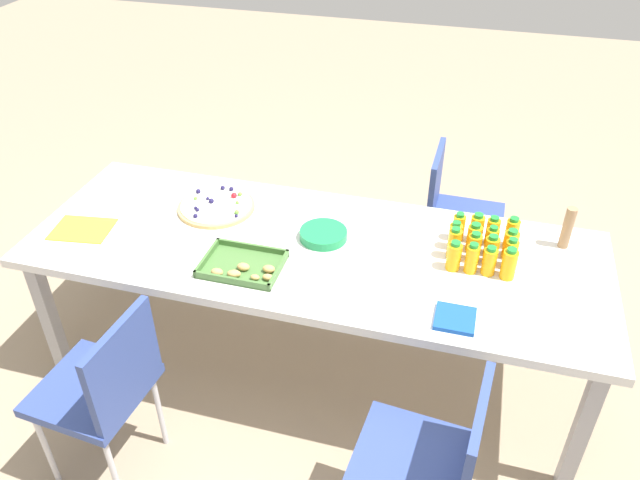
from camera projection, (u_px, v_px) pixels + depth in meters
The scene contains 27 objects.
ground_plane at pixel (314, 364), 3.14m from camera, with size 12.00×12.00×0.00m, color gray.
party_table at pixel (313, 256), 2.75m from camera, with size 2.51×0.91×0.73m.
chair_far_left at pixel (433, 460), 2.10m from camera, with size 0.44×0.44×0.83m.
chair_far_right at pixel (105, 385), 2.37m from camera, with size 0.43×0.43×0.83m.
chair_near_left at pixel (454, 210), 3.39m from camera, with size 0.41×0.41×0.83m.
juice_bottle_0 at pixel (512, 233), 2.68m from camera, with size 0.06×0.06×0.15m.
juice_bottle_1 at pixel (492, 231), 2.70m from camera, with size 0.06×0.06×0.14m.
juice_bottle_2 at pixel (477, 228), 2.71m from camera, with size 0.06×0.06×0.14m.
juice_bottle_3 at pixel (459, 227), 2.73m from camera, with size 0.05×0.05×0.13m.
juice_bottle_4 at pixel (510, 244), 2.62m from camera, with size 0.06×0.06×0.14m.
juice_bottle_5 at pixel (491, 241), 2.63m from camera, with size 0.05×0.05×0.14m.
juice_bottle_6 at pixel (474, 238), 2.66m from camera, with size 0.06×0.06×0.13m.
juice_bottle_7 at pixel (455, 236), 2.67m from camera, with size 0.05×0.05×0.13m.
juice_bottle_8 at pixel (511, 254), 2.56m from camera, with size 0.05×0.05×0.14m.
juice_bottle_9 at pixel (491, 251), 2.58m from camera, with size 0.06×0.06×0.14m.
juice_bottle_10 at pixel (474, 248), 2.60m from camera, with size 0.06×0.06×0.14m.
juice_bottle_11 at pixel (454, 244), 2.61m from camera, with size 0.06×0.06×0.15m.
juice_bottle_12 at pixel (509, 264), 2.50m from camera, with size 0.06×0.06×0.14m.
juice_bottle_13 at pixel (489, 261), 2.53m from camera, with size 0.06×0.06×0.13m.
juice_bottle_14 at pixel (472, 258), 2.54m from camera, with size 0.05×0.05×0.14m.
juice_bottle_15 at pixel (454, 257), 2.55m from camera, with size 0.06×0.06×0.13m.
fruit_pizza at pixel (217, 206), 2.96m from camera, with size 0.36×0.36×0.05m.
snack_tray at pixel (243, 267), 2.58m from camera, with size 0.33×0.25×0.04m.
plate_stack at pixel (323, 234), 2.75m from camera, with size 0.21×0.21×0.04m.
napkin_stack at pixel (455, 319), 2.32m from camera, with size 0.15×0.15×0.02m, color #194CA5.
cardboard_tube at pixel (568, 228), 2.66m from camera, with size 0.04×0.04×0.19m, color #9E7A56.
paper_folder at pixel (82, 229), 2.82m from camera, with size 0.26×0.20×0.01m, color yellow.
Camera 1 is at (-0.62, 2.12, 2.32)m, focal length 35.02 mm.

